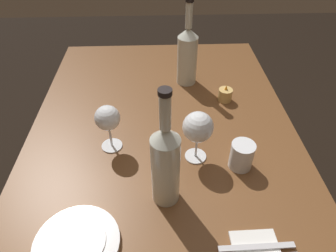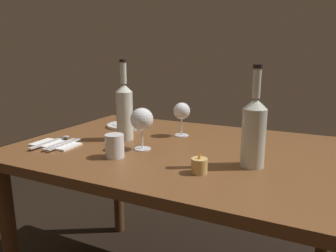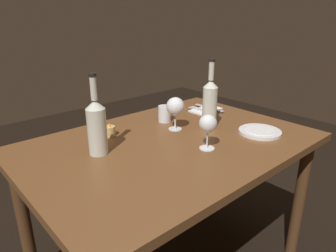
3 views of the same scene
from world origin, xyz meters
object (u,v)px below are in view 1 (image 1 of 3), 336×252
(wine_bottle_second, at_px, (166,163))
(votive_candle, at_px, (225,95))
(water_tumbler, at_px, (241,156))
(fork_outer, at_px, (257,247))
(dinner_plate, at_px, (77,244))
(wine_glass_right, at_px, (198,128))
(wine_glass_left, at_px, (108,119))
(wine_bottle, at_px, (187,54))

(wine_bottle_second, height_order, votive_candle, wine_bottle_second)
(water_tumbler, height_order, votive_candle, water_tumbler)
(wine_bottle_second, height_order, fork_outer, wine_bottle_second)
(wine_bottle_second, xyz_separation_m, votive_candle, (-0.43, 0.24, -0.11))
(dinner_plate, bearing_deg, water_tumbler, 118.04)
(wine_bottle_second, bearing_deg, water_tumbler, 114.55)
(wine_glass_right, relative_size, wine_bottle_second, 0.48)
(wine_glass_left, xyz_separation_m, wine_bottle_second, (0.20, 0.17, 0.02))
(wine_bottle, distance_m, wine_bottle_second, 0.58)
(fork_outer, bearing_deg, dinner_plate, -93.68)
(wine_glass_left, relative_size, dinner_plate, 0.76)
(wine_glass_right, xyz_separation_m, dinner_plate, (0.27, -0.31, -0.11))
(wine_glass_left, bearing_deg, votive_candle, 120.00)
(wine_glass_left, height_order, wine_glass_right, wine_glass_right)
(wine_bottle_second, relative_size, votive_candle, 5.18)
(wine_glass_left, bearing_deg, fork_outer, 45.97)
(wine_bottle_second, xyz_separation_m, water_tumbler, (-0.10, 0.22, -0.09))
(dinner_plate, bearing_deg, wine_glass_right, 131.48)
(votive_candle, distance_m, fork_outer, 0.59)
(wine_glass_left, bearing_deg, dinner_plate, -8.43)
(wine_glass_left, xyz_separation_m, water_tumbler, (0.10, 0.39, -0.07))
(wine_glass_right, xyz_separation_m, wine_bottle_second, (0.14, -0.10, 0.01))
(wine_glass_left, bearing_deg, water_tumbler, 75.91)
(votive_candle, bearing_deg, dinner_plate, -38.78)
(wine_glass_right, height_order, votive_candle, wine_glass_right)
(water_tumbler, bearing_deg, wine_glass_right, -107.92)
(water_tumbler, bearing_deg, wine_bottle, -165.64)
(wine_bottle, height_order, wine_bottle_second, wine_bottle_second)
(water_tumbler, bearing_deg, wine_glass_left, -104.09)
(wine_glass_right, bearing_deg, water_tumbler, 72.08)
(wine_bottle, bearing_deg, water_tumbler, 14.36)
(wine_glass_left, relative_size, wine_glass_right, 0.93)
(wine_glass_left, height_order, wine_bottle_second, wine_bottle_second)
(wine_glass_left, bearing_deg, wine_bottle_second, 39.68)
(wine_glass_left, distance_m, dinner_plate, 0.35)
(water_tumbler, bearing_deg, wine_bottle_second, -65.45)
(wine_bottle_second, bearing_deg, wine_glass_right, 146.23)
(dinner_plate, bearing_deg, wine_bottle_second, 121.44)
(wine_bottle_second, relative_size, water_tumbler, 4.08)
(wine_glass_left, distance_m, wine_bottle_second, 0.26)
(water_tumbler, relative_size, fork_outer, 0.47)
(votive_candle, bearing_deg, wine_bottle_second, -28.86)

